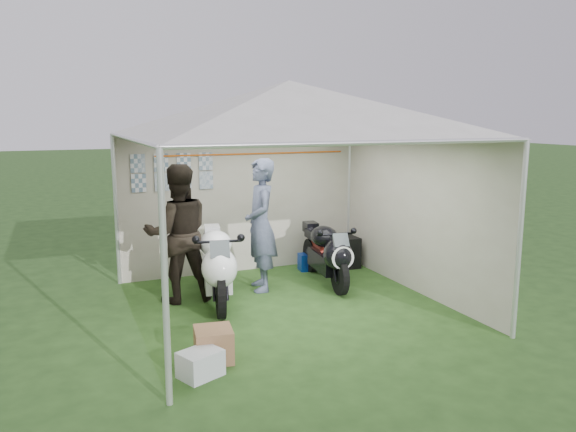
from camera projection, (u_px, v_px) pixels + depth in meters
name	position (u px, v px, depth m)	size (l,w,h in m)	color
ground	(289.00, 307.00, 7.62)	(80.00, 80.00, 0.00)	#234218
canopy_tent	(288.00, 114.00, 7.19)	(5.66, 5.66, 3.00)	silver
motorcycle_white	(217.00, 263.00, 7.70)	(0.71, 2.04, 1.01)	black
motorcycle_black	(327.00, 252.00, 8.57)	(0.54, 1.85, 0.91)	black
paddock_stand	(310.00, 262.00, 9.43)	(0.37, 0.23, 0.28)	blue
person_dark_jacket	(178.00, 234.00, 7.72)	(0.93, 0.73, 1.92)	black
person_blue_jacket	(261.00, 225.00, 8.23)	(0.71, 0.47, 1.96)	slate
equipment_box	(342.00, 252.00, 9.57)	(0.52, 0.42, 0.52)	black
crate_0	(200.00, 364.00, 5.56)	(0.40, 0.31, 0.26)	silver
crate_1	(214.00, 345.00, 5.92)	(0.39, 0.39, 0.35)	brown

